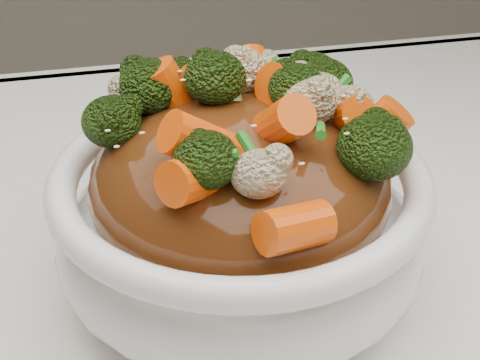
{
  "coord_description": "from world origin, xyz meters",
  "views": [
    {
      "loc": [
        -0.1,
        -0.32,
        1.06
      ],
      "look_at": [
        -0.02,
        0.04,
        0.83
      ],
      "focal_mm": 55.0,
      "sensor_mm": 36.0,
      "label": 1
    }
  ],
  "objects": [
    {
      "name": "sesame_seeds",
      "position": [
        -0.02,
        0.04,
        0.89
      ],
      "size": [
        0.21,
        0.21,
        0.01
      ],
      "primitive_type": null,
      "rotation": [
        0.0,
        0.0,
        -0.39
      ],
      "color": "beige",
      "rests_on": "sauce_base"
    },
    {
      "name": "sauce_base",
      "position": [
        -0.02,
        0.04,
        0.82
      ],
      "size": [
        0.23,
        0.23,
        0.1
      ],
      "primitive_type": "ellipsoid",
      "rotation": [
        0.0,
        0.0,
        -0.39
      ],
      "color": "#4F250D",
      "rests_on": "bowl"
    },
    {
      "name": "cauliflower",
      "position": [
        -0.02,
        0.04,
        0.89
      ],
      "size": [
        0.23,
        0.23,
        0.04
      ],
      "primitive_type": null,
      "rotation": [
        0.0,
        0.0,
        -0.39
      ],
      "color": "beige",
      "rests_on": "sauce_base"
    },
    {
      "name": "scallions",
      "position": [
        -0.02,
        0.04,
        0.89
      ],
      "size": [
        0.17,
        0.17,
        0.02
      ],
      "primitive_type": null,
      "rotation": [
        0.0,
        0.0,
        -0.39
      ],
      "color": "#23731A",
      "rests_on": "sauce_base"
    },
    {
      "name": "carrots",
      "position": [
        -0.02,
        0.04,
        0.89
      ],
      "size": [
        0.23,
        0.23,
        0.05
      ],
      "primitive_type": null,
      "rotation": [
        0.0,
        0.0,
        -0.39
      ],
      "color": "#FF5508",
      "rests_on": "sauce_base"
    },
    {
      "name": "bowl",
      "position": [
        -0.02,
        0.04,
        0.79
      ],
      "size": [
        0.29,
        0.29,
        0.09
      ],
      "primitive_type": null,
      "rotation": [
        0.0,
        0.0,
        -0.39
      ],
      "color": "white",
      "rests_on": "tablecloth"
    },
    {
      "name": "tablecloth",
      "position": [
        0.0,
        0.0,
        0.73
      ],
      "size": [
        1.2,
        0.8,
        0.04
      ],
      "primitive_type": "cube",
      "color": "white",
      "rests_on": "dining_table"
    },
    {
      "name": "broccoli",
      "position": [
        -0.02,
        0.04,
        0.89
      ],
      "size": [
        0.23,
        0.23,
        0.05
      ],
      "primitive_type": null,
      "rotation": [
        0.0,
        0.0,
        -0.39
      ],
      "color": "black",
      "rests_on": "sauce_base"
    }
  ]
}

